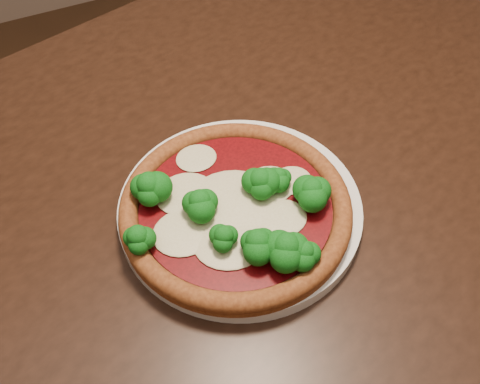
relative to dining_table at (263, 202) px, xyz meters
name	(u,v)px	position (x,y,z in m)	size (l,w,h in m)	color
dining_table	(263,202)	(0.00, 0.00, 0.00)	(1.48, 1.19, 0.75)	black
plate	(240,208)	(-0.07, -0.06, 0.10)	(0.29, 0.29, 0.02)	silver
pizza	(236,209)	(-0.08, -0.08, 0.12)	(0.27, 0.27, 0.06)	brown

